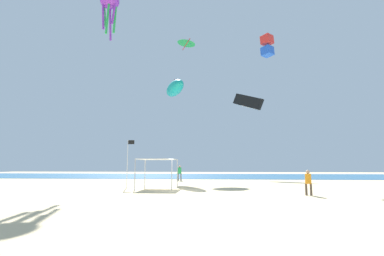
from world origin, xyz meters
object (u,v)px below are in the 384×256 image
(kite_box_red, at_px, (267,46))
(kite_parafoil_black, at_px, (248,102))
(person_leftmost, at_px, (308,180))
(kite_inflatable_teal, at_px, (175,88))
(canopy_tent, at_px, (158,160))
(banner_flag, at_px, (128,159))
(kite_octopus_purple, at_px, (110,4))
(kite_delta_green, at_px, (187,42))
(person_near_tent, at_px, (180,172))

(kite_box_red, distance_m, kite_parafoil_black, 13.53)
(person_leftmost, distance_m, kite_inflatable_teal, 23.24)
(canopy_tent, relative_size, banner_flag, 0.80)
(kite_box_red, distance_m, kite_inflatable_teal, 12.76)
(canopy_tent, relative_size, person_leftmost, 2.02)
(kite_octopus_purple, bearing_deg, kite_delta_green, 91.24)
(banner_flag, bearing_deg, kite_delta_green, 83.62)
(kite_parafoil_black, distance_m, kite_inflatable_teal, 13.90)
(canopy_tent, relative_size, kite_parafoil_black, 0.72)
(person_near_tent, relative_size, kite_delta_green, 0.54)
(kite_octopus_purple, bearing_deg, person_leftmost, -7.55)
(person_near_tent, distance_m, kite_inflatable_teal, 11.03)
(kite_delta_green, distance_m, kite_inflatable_teal, 16.83)
(kite_inflatable_teal, bearing_deg, canopy_tent, 159.20)
(kite_parafoil_black, bearing_deg, kite_box_red, -39.88)
(kite_parafoil_black, bearing_deg, person_near_tent, -89.33)
(kite_delta_green, bearing_deg, canopy_tent, 175.61)
(person_near_tent, xyz_separation_m, kite_delta_green, (-0.46, 12.65, 22.82))
(kite_delta_green, xyz_separation_m, kite_inflatable_teal, (-0.34, -11.96, -11.84))
(banner_flag, height_order, kite_box_red, kite_box_red)
(person_leftmost, xyz_separation_m, kite_delta_green, (-11.02, 28.91, 22.97))
(person_near_tent, bearing_deg, person_leftmost, 107.26)
(canopy_tent, xyz_separation_m, person_near_tent, (0.44, 11.65, -1.24))
(person_leftmost, height_order, kite_delta_green, kite_delta_green)
(kite_box_red, bearing_deg, canopy_tent, 172.12)
(person_near_tent, distance_m, kite_box_red, 18.54)
(kite_parafoil_black, distance_m, kite_octopus_purple, 24.78)
(banner_flag, relative_size, kite_parafoil_black, 0.90)
(person_leftmost, bearing_deg, kite_parafoil_black, 111.49)
(banner_flag, height_order, kite_octopus_purple, kite_octopus_purple)
(person_leftmost, xyz_separation_m, kite_parafoil_black, (-0.73, 25.89, 11.10))
(kite_delta_green, relative_size, kite_octopus_purple, 0.68)
(person_leftmost, height_order, kite_box_red, kite_box_red)
(canopy_tent, bearing_deg, kite_box_red, 36.78)
(banner_flag, distance_m, kite_octopus_purple, 19.57)
(person_leftmost, relative_size, kite_delta_green, 0.47)
(banner_flag, relative_size, kite_octopus_purple, 0.79)
(banner_flag, bearing_deg, person_leftmost, -19.88)
(kite_octopus_purple, bearing_deg, canopy_tent, -17.03)
(banner_flag, height_order, kite_parafoil_black, kite_parafoil_black)
(person_near_tent, relative_size, kite_box_red, 0.76)
(kite_parafoil_black, relative_size, kite_inflatable_teal, 0.72)
(person_leftmost, bearing_deg, kite_inflatable_teal, 143.72)
(person_leftmost, distance_m, kite_parafoil_black, 28.18)
(banner_flag, height_order, kite_delta_green, kite_delta_green)
(person_near_tent, xyz_separation_m, banner_flag, (-3.14, -11.30, 1.34))
(banner_flag, bearing_deg, person_near_tent, 74.48)
(kite_parafoil_black, bearing_deg, kite_delta_green, -150.10)
(person_near_tent, bearing_deg, kite_box_red, 147.08)
(person_leftmost, distance_m, banner_flag, 14.64)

